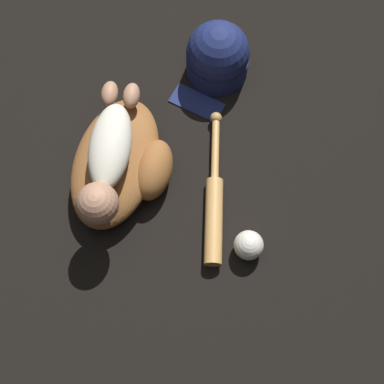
# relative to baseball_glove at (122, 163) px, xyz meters

# --- Properties ---
(ground_plane) EXTENTS (6.00, 6.00, 0.00)m
(ground_plane) POSITION_rel_baseball_glove_xyz_m (0.02, -0.02, -0.05)
(ground_plane) COLOR black
(baseball_glove) EXTENTS (0.39, 0.28, 0.10)m
(baseball_glove) POSITION_rel_baseball_glove_xyz_m (0.00, 0.00, 0.00)
(baseball_glove) COLOR #935B2D
(baseball_glove) RESTS_ON ground
(baby_figure) EXTENTS (0.39, 0.10, 0.10)m
(baby_figure) POSITION_rel_baseball_glove_xyz_m (0.03, -0.02, 0.09)
(baby_figure) COLOR silver
(baby_figure) RESTS_ON baseball_glove
(baseball_bat) EXTENTS (0.42, 0.06, 0.04)m
(baseball_bat) POSITION_rel_baseball_glove_xyz_m (0.08, 0.24, -0.03)
(baseball_bat) COLOR tan
(baseball_bat) RESTS_ON ground
(baseball) EXTENTS (0.07, 0.07, 0.07)m
(baseball) POSITION_rel_baseball_glove_xyz_m (0.18, 0.33, -0.02)
(baseball) COLOR silver
(baseball) RESTS_ON ground
(baseball_cap) EXTENTS (0.25, 0.21, 0.17)m
(baseball_cap) POSITION_rel_baseball_glove_xyz_m (-0.33, 0.22, 0.02)
(baseball_cap) COLOR navy
(baseball_cap) RESTS_ON ground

